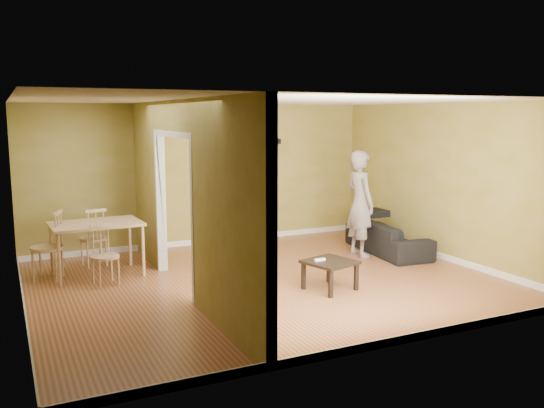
{
  "coord_description": "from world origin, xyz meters",
  "views": [
    {
      "loc": [
        -3.4,
        -7.38,
        2.39
      ],
      "look_at": [
        0.2,
        0.2,
        1.1
      ],
      "focal_mm": 38.0,
      "sensor_mm": 36.0,
      "label": 1
    }
  ],
  "objects_px": {
    "sofa": "(388,232)",
    "coffee_table": "(330,265)",
    "bookshelf": "(234,196)",
    "dining_table": "(96,228)",
    "chair_far": "(93,237)",
    "chair_near": "(105,255)",
    "chair_left": "(47,246)",
    "person": "(360,194)"
  },
  "relations": [
    {
      "from": "sofa",
      "to": "person",
      "type": "relative_size",
      "value": 0.89
    },
    {
      "from": "coffee_table",
      "to": "chair_near",
      "type": "bearing_deg",
      "value": 150.14
    },
    {
      "from": "sofa",
      "to": "bookshelf",
      "type": "height_order",
      "value": "bookshelf"
    },
    {
      "from": "chair_left",
      "to": "chair_far",
      "type": "xyz_separation_m",
      "value": [
        0.73,
        0.56,
        -0.04
      ]
    },
    {
      "from": "sofa",
      "to": "chair_left",
      "type": "height_order",
      "value": "chair_left"
    },
    {
      "from": "coffee_table",
      "to": "chair_near",
      "type": "height_order",
      "value": "chair_near"
    },
    {
      "from": "person",
      "to": "chair_left",
      "type": "height_order",
      "value": "person"
    },
    {
      "from": "bookshelf",
      "to": "chair_near",
      "type": "distance_m",
      "value": 3.25
    },
    {
      "from": "coffee_table",
      "to": "bookshelf",
      "type": "bearing_deg",
      "value": 91.38
    },
    {
      "from": "dining_table",
      "to": "chair_left",
      "type": "height_order",
      "value": "chair_left"
    },
    {
      "from": "sofa",
      "to": "chair_left",
      "type": "relative_size",
      "value": 1.84
    },
    {
      "from": "chair_far",
      "to": "bookshelf",
      "type": "bearing_deg",
      "value": -177.01
    },
    {
      "from": "bookshelf",
      "to": "sofa",
      "type": "bearing_deg",
      "value": -41.46
    },
    {
      "from": "sofa",
      "to": "coffee_table",
      "type": "relative_size",
      "value": 3.06
    },
    {
      "from": "chair_near",
      "to": "chair_left",
      "type": "bearing_deg",
      "value": 129.33
    },
    {
      "from": "person",
      "to": "coffee_table",
      "type": "xyz_separation_m",
      "value": [
        -1.49,
        -1.49,
        -0.72
      ]
    },
    {
      "from": "dining_table",
      "to": "chair_left",
      "type": "xyz_separation_m",
      "value": [
        -0.69,
        0.07,
        -0.22
      ]
    },
    {
      "from": "sofa",
      "to": "dining_table",
      "type": "distance_m",
      "value": 4.92
    },
    {
      "from": "dining_table",
      "to": "chair_near",
      "type": "bearing_deg",
      "value": -86.59
    },
    {
      "from": "sofa",
      "to": "coffee_table",
      "type": "distance_m",
      "value": 2.53
    },
    {
      "from": "bookshelf",
      "to": "dining_table",
      "type": "distance_m",
      "value": 2.99
    },
    {
      "from": "person",
      "to": "coffee_table",
      "type": "height_order",
      "value": "person"
    },
    {
      "from": "chair_near",
      "to": "chair_far",
      "type": "xyz_separation_m",
      "value": [
        0.01,
        1.16,
        0.04
      ]
    },
    {
      "from": "bookshelf",
      "to": "dining_table",
      "type": "bearing_deg",
      "value": -155.57
    },
    {
      "from": "dining_table",
      "to": "chair_near",
      "type": "xyz_separation_m",
      "value": [
        0.03,
        -0.54,
        -0.3
      ]
    },
    {
      "from": "dining_table",
      "to": "chair_near",
      "type": "height_order",
      "value": "chair_near"
    },
    {
      "from": "bookshelf",
      "to": "coffee_table",
      "type": "bearing_deg",
      "value": -88.62
    },
    {
      "from": "chair_left",
      "to": "chair_far",
      "type": "relative_size",
      "value": 1.08
    },
    {
      "from": "bookshelf",
      "to": "chair_left",
      "type": "height_order",
      "value": "bookshelf"
    },
    {
      "from": "person",
      "to": "chair_left",
      "type": "xyz_separation_m",
      "value": [
        -4.98,
        0.7,
        -0.55
      ]
    },
    {
      "from": "coffee_table",
      "to": "dining_table",
      "type": "height_order",
      "value": "dining_table"
    },
    {
      "from": "bookshelf",
      "to": "dining_table",
      "type": "xyz_separation_m",
      "value": [
        -2.71,
        -1.23,
        -0.17
      ]
    },
    {
      "from": "chair_left",
      "to": "person",
      "type": "bearing_deg",
      "value": 103.35
    },
    {
      "from": "coffee_table",
      "to": "chair_far",
      "type": "xyz_separation_m",
      "value": [
        -2.75,
        2.75,
        0.12
      ]
    },
    {
      "from": "sofa",
      "to": "bookshelf",
      "type": "distance_m",
      "value": 2.92
    },
    {
      "from": "coffee_table",
      "to": "chair_left",
      "type": "bearing_deg",
      "value": 147.87
    },
    {
      "from": "sofa",
      "to": "person",
      "type": "bearing_deg",
      "value": 93.22
    },
    {
      "from": "sofa",
      "to": "coffee_table",
      "type": "height_order",
      "value": "sofa"
    },
    {
      "from": "person",
      "to": "chair_far",
      "type": "height_order",
      "value": "person"
    },
    {
      "from": "chair_far",
      "to": "coffee_table",
      "type": "bearing_deg",
      "value": 125.3
    },
    {
      "from": "chair_near",
      "to": "dining_table",
      "type": "bearing_deg",
      "value": 82.55
    },
    {
      "from": "chair_near",
      "to": "person",
      "type": "bearing_deg",
      "value": -12.16
    }
  ]
}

